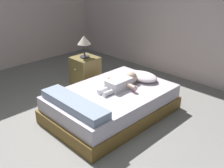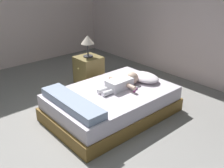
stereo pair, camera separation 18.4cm
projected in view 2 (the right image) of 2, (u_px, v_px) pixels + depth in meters
The scene contains 9 objects.
ground_plane at pixel (47, 150), 2.89m from camera, with size 8.00×8.00×0.00m, color gray.
wall_behind_bed at pixel (205, 8), 4.17m from camera, with size 8.00×0.12×2.61m, color silver.
bed at pixel (112, 103), 3.52m from camera, with size 1.14×1.72×0.37m.
pillow at pixel (144, 77), 3.74m from camera, with size 0.47×0.32×0.11m.
baby at pixel (122, 83), 3.52m from camera, with size 0.50×0.67×0.17m.
toothbrush at pixel (136, 90), 3.46m from camera, with size 0.08×0.14×0.02m.
nightstand at pixel (89, 73), 4.31m from camera, with size 0.39×0.42×0.56m.
lamp at pixel (88, 41), 4.09m from camera, with size 0.22×0.22×0.36m.
blanket at pixel (72, 102), 3.04m from camera, with size 1.03×0.26×0.10m.
Camera 2 is at (2.24, -0.99, 1.86)m, focal length 40.91 mm.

